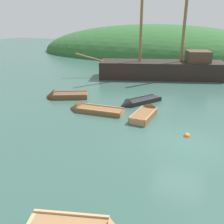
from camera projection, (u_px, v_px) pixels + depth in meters
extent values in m
plane|color=#33564C|center=(182.00, 143.00, 12.23)|extent=(120.00, 120.00, 0.00)
ellipsoid|color=#2D602D|center=(153.00, 54.00, 44.47)|extent=(42.85, 22.22, 10.12)
cube|color=black|center=(161.00, 73.00, 25.90)|extent=(13.18, 6.57, 2.51)
cube|color=#997A51|center=(162.00, 62.00, 25.48)|extent=(12.62, 6.18, 0.10)
cylinder|color=olive|center=(90.00, 58.00, 25.94)|extent=(2.90, 0.97, 0.97)
cylinder|color=olive|center=(141.00, 19.00, 24.18)|extent=(0.28, 0.28, 8.29)
cylinder|color=olive|center=(185.00, 23.00, 24.00)|extent=(0.30, 0.30, 7.46)
cube|color=#4C3828|center=(198.00, 56.00, 24.99)|extent=(2.74, 2.83, 1.10)
cube|color=brown|center=(101.00, 111.00, 16.27)|extent=(3.06, 1.14, 0.38)
cone|color=brown|center=(75.00, 108.00, 16.85)|extent=(0.76, 1.06, 1.05)
cube|color=#AE7B4F|center=(122.00, 113.00, 15.79)|extent=(0.13, 1.00, 0.27)
cube|color=#AE7B4F|center=(93.00, 109.00, 16.39)|extent=(0.19, 1.02, 0.05)
cube|color=#AE7B4F|center=(108.00, 110.00, 16.06)|extent=(0.19, 1.02, 0.05)
cube|color=#AE7B4F|center=(103.00, 106.00, 16.64)|extent=(2.99, 0.12, 0.07)
cube|color=#AE7B4F|center=(98.00, 111.00, 15.74)|extent=(2.99, 0.12, 0.07)
cube|color=tan|center=(71.00, 214.00, 7.32)|extent=(2.26, 0.61, 0.07)
cube|color=black|center=(143.00, 101.00, 18.20)|extent=(2.41, 2.82, 0.41)
cone|color=black|center=(124.00, 106.00, 17.29)|extent=(1.14, 1.10, 0.91)
cube|color=#3B3B3B|center=(157.00, 98.00, 18.88)|extent=(0.77, 0.60, 0.29)
cube|color=#3B3B3B|center=(138.00, 101.00, 17.89)|extent=(0.82, 0.66, 0.05)
cube|color=#3B3B3B|center=(148.00, 98.00, 18.40)|extent=(0.82, 0.66, 0.05)
cube|color=#3B3B3B|center=(140.00, 97.00, 18.46)|extent=(1.67, 2.26, 0.07)
cube|color=#3B3B3B|center=(147.00, 100.00, 17.77)|extent=(1.67, 2.26, 0.07)
cube|color=brown|center=(71.00, 96.00, 19.34)|extent=(2.85, 2.14, 0.47)
cone|color=brown|center=(50.00, 97.00, 19.26)|extent=(1.06, 1.33, 1.17)
cube|color=#8E6242|center=(87.00, 95.00, 19.37)|extent=(0.54, 1.07, 0.33)
cube|color=#8E6242|center=(65.00, 94.00, 19.25)|extent=(0.61, 1.11, 0.05)
cube|color=#8E6242|center=(77.00, 94.00, 19.30)|extent=(0.61, 1.11, 0.05)
cube|color=#8E6242|center=(72.00, 91.00, 19.78)|extent=(2.35, 1.06, 0.07)
cube|color=#8E6242|center=(70.00, 95.00, 18.71)|extent=(2.35, 1.06, 0.07)
cube|color=brown|center=(143.00, 117.00, 15.21)|extent=(1.30, 2.50, 0.48)
cone|color=brown|center=(151.00, 109.00, 16.48)|extent=(1.05, 0.72, 0.99)
cube|color=#AE7B4F|center=(137.00, 122.00, 14.22)|extent=(0.95, 0.22, 0.34)
cube|color=#AE7B4F|center=(146.00, 112.00, 15.50)|extent=(0.98, 0.28, 0.05)
cube|color=#AE7B4F|center=(141.00, 116.00, 14.79)|extent=(0.98, 0.28, 0.05)
cube|color=#AE7B4F|center=(151.00, 114.00, 14.92)|extent=(0.33, 2.35, 0.07)
cube|color=#AE7B4F|center=(136.00, 112.00, 15.32)|extent=(0.33, 2.35, 0.07)
sphere|color=orange|center=(187.00, 136.00, 12.97)|extent=(0.35, 0.35, 0.35)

